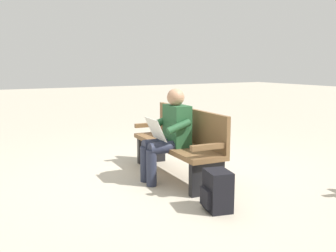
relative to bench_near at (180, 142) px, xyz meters
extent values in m
plane|color=#B7AD99|center=(0.00, 0.07, -0.46)|extent=(40.00, 40.00, 0.00)
cube|color=brown|center=(0.00, 0.07, -0.04)|extent=(1.83, 0.59, 0.06)
cube|color=brown|center=(-0.01, -0.14, 0.22)|extent=(1.80, 0.17, 0.45)
cube|color=brown|center=(-0.84, 0.13, 0.11)|extent=(0.09, 0.48, 0.06)
cube|color=brown|center=(0.85, 0.02, 0.11)|extent=(0.09, 0.48, 0.06)
cube|color=black|center=(-0.79, 0.12, -0.26)|extent=(0.11, 0.44, 0.39)
cube|color=black|center=(0.80, 0.02, -0.26)|extent=(0.11, 0.44, 0.39)
cube|color=#23512D|center=(-0.14, 0.13, 0.25)|extent=(0.41, 0.25, 0.52)
sphere|color=#A87A5B|center=(-0.14, 0.15, 0.61)|extent=(0.22, 0.22, 0.22)
cylinder|color=#282D42|center=(-0.22, 0.35, 0.01)|extent=(0.18, 0.43, 0.15)
cylinder|color=#282D42|center=(-0.02, 0.33, 0.01)|extent=(0.18, 0.43, 0.15)
cylinder|color=#282D42|center=(-0.21, 0.53, -0.23)|extent=(0.13, 0.13, 0.45)
cylinder|color=#282D42|center=(-0.01, 0.52, -0.23)|extent=(0.13, 0.13, 0.45)
cylinder|color=#23512D|center=(-0.37, 0.25, 0.28)|extent=(0.11, 0.32, 0.18)
cylinder|color=#23512D|center=(0.11, 0.21, 0.28)|extent=(0.11, 0.32, 0.18)
cube|color=silver|center=(-0.12, 0.43, 0.23)|extent=(0.41, 0.16, 0.27)
cube|color=black|center=(-1.24, 0.30, -0.25)|extent=(0.34, 0.29, 0.42)
cube|color=black|center=(-1.21, 0.43, -0.31)|extent=(0.21, 0.09, 0.19)
camera|label=1|loc=(-4.18, 2.54, 1.02)|focal=40.19mm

